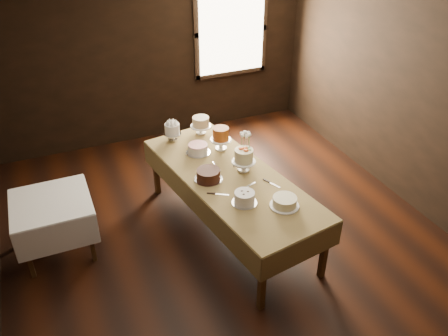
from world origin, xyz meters
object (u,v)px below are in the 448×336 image
(cake_flowers, at_px, (244,161))
(cake_swirl, at_px, (244,198))
(cake_meringue, at_px, (172,133))
(cake_server_e, at_px, (222,194))
(cake_server_a, at_px, (251,185))
(cake_cream, at_px, (285,202))
(cake_server_c, at_px, (215,164))
(cake_lattice, at_px, (198,149))
(side_table, at_px, (51,207))
(cake_chocolate, at_px, (208,175))
(cake_caramel, at_px, (221,140))
(cake_speckled, at_px, (201,126))
(cake_server_d, at_px, (236,159))
(flower_vase, at_px, (245,153))
(cake_server_b, at_px, (275,185))
(display_table, at_px, (230,180))

(cake_flowers, height_order, cake_swirl, cake_flowers)
(cake_meringue, distance_m, cake_swirl, 1.62)
(cake_meringue, xyz_separation_m, cake_server_e, (0.12, -1.36, -0.11))
(cake_server_a, bearing_deg, cake_cream, -92.12)
(cake_server_c, bearing_deg, cake_lattice, 16.75)
(side_table, bearing_deg, cake_swirl, -27.55)
(side_table, relative_size, cake_chocolate, 2.39)
(cake_lattice, height_order, cake_caramel, cake_caramel)
(cake_server_c, bearing_deg, cake_chocolate, 146.70)
(cake_speckled, bearing_deg, cake_flowers, -82.86)
(cake_server_d, xyz_separation_m, flower_vase, (0.11, -0.01, 0.07))
(cake_swirl, relative_size, flower_vase, 2.08)
(side_table, xyz_separation_m, cake_meringue, (1.60, 0.62, 0.28))
(cake_server_b, bearing_deg, cake_server_a, -137.59)
(side_table, relative_size, cake_caramel, 2.74)
(cake_chocolate, bearing_deg, side_table, 166.16)
(side_table, bearing_deg, display_table, -12.52)
(cake_server_b, xyz_separation_m, cake_server_c, (-0.44, 0.66, 0.00))
(cake_swirl, distance_m, cake_server_e, 0.28)
(cake_flowers, xyz_separation_m, cake_server_c, (-0.26, 0.24, -0.12))
(cake_server_d, height_order, flower_vase, flower_vase)
(cake_cream, distance_m, cake_server_d, 1.05)
(cake_cream, distance_m, cake_server_b, 0.39)
(side_table, height_order, cake_cream, cake_cream)
(cake_speckled, xyz_separation_m, cake_caramel, (0.08, -0.49, 0.02))
(cake_chocolate, height_order, cake_server_c, cake_chocolate)
(flower_vase, bearing_deg, cake_server_e, -132.72)
(cake_flowers, bearing_deg, cake_chocolate, -176.45)
(cake_lattice, distance_m, cake_flowers, 0.67)
(cake_caramel, bearing_deg, cake_chocolate, -124.10)
(cake_lattice, bearing_deg, cake_flowers, -58.63)
(display_table, distance_m, cake_chocolate, 0.29)
(cake_caramel, height_order, cake_server_c, cake_caramel)
(flower_vase, bearing_deg, cake_chocolate, -155.15)
(cake_server_d, distance_m, flower_vase, 0.13)
(cake_server_a, bearing_deg, display_table, 96.44)
(cake_lattice, bearing_deg, cake_server_a, -71.76)
(cake_flowers, bearing_deg, cake_speckled, 97.14)
(cake_caramel, xyz_separation_m, cake_server_a, (-0.01, -0.87, -0.13))
(display_table, distance_m, cake_cream, 0.80)
(cake_meringue, xyz_separation_m, cake_server_c, (0.27, -0.77, -0.11))
(cake_swirl, relative_size, cake_cream, 0.97)
(side_table, height_order, cake_caramel, cake_caramel)
(cake_chocolate, xyz_separation_m, cake_flowers, (0.45, 0.03, 0.06))
(cake_cream, bearing_deg, side_table, 152.09)
(cake_flowers, xyz_separation_m, cake_swirl, (-0.27, -0.59, -0.06))
(cake_chocolate, bearing_deg, cake_server_c, 54.78)
(cake_speckled, relative_size, cake_lattice, 0.97)
(cake_speckled, distance_m, flower_vase, 0.85)
(display_table, relative_size, cake_server_b, 11.16)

